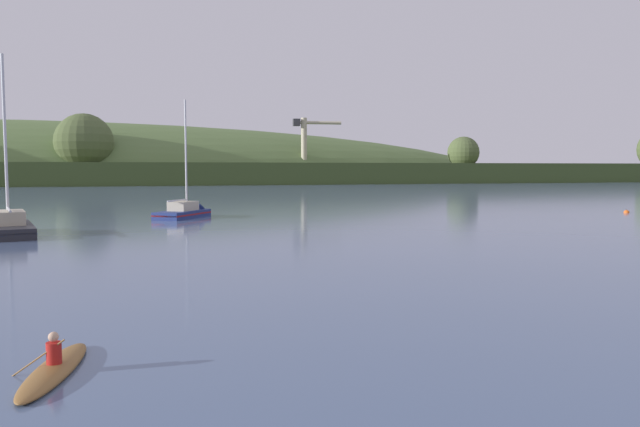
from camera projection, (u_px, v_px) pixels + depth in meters
far_shoreline_hill at (24, 181)px, 183.52m from camera, size 425.11×127.31×37.92m
dockside_crane at (305, 151)px, 181.98m from camera, size 14.58×5.10×19.38m
sailboat_midwater_white at (9, 231)px, 40.95m from camera, size 3.82×8.99×13.27m
sailboat_outer_reach at (187, 215)px, 54.88m from camera, size 6.20×6.78×11.61m
canoe_with_paddler at (54, 369)px, 13.18m from camera, size 1.90×4.00×1.02m
mooring_buoy_foreground at (626, 213)px, 60.54m from camera, size 0.55×0.55×0.63m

